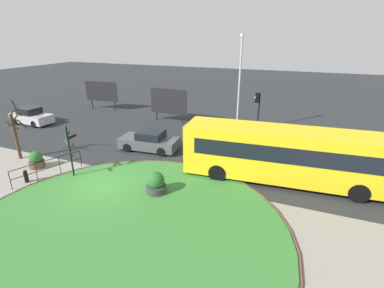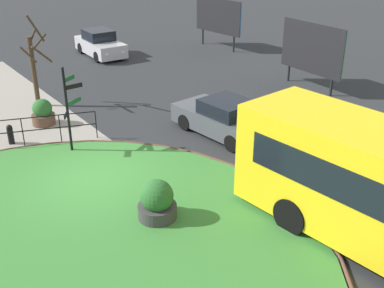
% 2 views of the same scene
% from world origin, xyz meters
% --- Properties ---
extents(ground, '(120.00, 120.00, 0.00)m').
position_xyz_m(ground, '(0.00, 0.00, 0.00)').
color(ground, '#282B2D').
extents(sidewalk_paving, '(32.00, 7.87, 0.02)m').
position_xyz_m(sidewalk_paving, '(0.00, -2.07, 0.01)').
color(sidewalk_paving, gray).
rests_on(sidewalk_paving, ground).
extents(grass_island, '(14.13, 14.13, 0.10)m').
position_xyz_m(grass_island, '(3.26, -2.88, 0.05)').
color(grass_island, '#387A33').
rests_on(grass_island, ground).
extents(grass_kerb_ring, '(14.44, 14.44, 0.11)m').
position_xyz_m(grass_kerb_ring, '(3.26, -2.88, 0.06)').
color(grass_kerb_ring, brown).
rests_on(grass_kerb_ring, ground).
extents(signpost_directional, '(1.04, 0.98, 3.14)m').
position_xyz_m(signpost_directional, '(-2.35, 0.35, 1.78)').
color(signpost_directional, black).
rests_on(signpost_directional, ground).
extents(bollard_foreground, '(0.22, 0.22, 0.77)m').
position_xyz_m(bollard_foreground, '(-4.30, -1.25, 0.39)').
color(bollard_foreground, black).
rests_on(bollard_foreground, ground).
extents(railing_grass_edge, '(1.42, 3.73, 1.10)m').
position_xyz_m(railing_grass_edge, '(-3.59, -0.31, 0.71)').
color(railing_grass_edge, black).
rests_on(railing_grass_edge, ground).
extents(car_near_lane, '(4.12, 1.91, 1.54)m').
position_xyz_m(car_near_lane, '(-13.85, 7.15, 0.70)').
color(car_near_lane, '#B7B7BC').
rests_on(car_near_lane, ground).
extents(car_far_lane, '(4.33, 2.18, 1.43)m').
position_xyz_m(car_far_lane, '(-0.32, 5.66, 0.65)').
color(car_far_lane, '#474C51').
rests_on(car_far_lane, ground).
extents(billboard_left, '(3.90, 0.48, 3.10)m').
position_xyz_m(billboard_left, '(-11.17, 14.13, 1.99)').
color(billboard_left, black).
rests_on(billboard_left, ground).
extents(billboard_right, '(3.83, 0.29, 3.18)m').
position_xyz_m(billboard_right, '(-2.19, 12.60, 1.94)').
color(billboard_right, black).
rests_on(billboard_right, ground).
extents(planter_near_signpost, '(0.92, 0.92, 1.08)m').
position_xyz_m(planter_near_signpost, '(-5.39, 0.40, 0.49)').
color(planter_near_signpost, brown).
rests_on(planter_near_signpost, ground).
extents(planter_kerbside, '(1.08, 1.08, 1.23)m').
position_xyz_m(planter_kerbside, '(3.08, 0.44, 0.55)').
color(planter_kerbside, '#383838').
rests_on(planter_kerbside, ground).
extents(street_tree_bare, '(1.56, 1.31, 4.11)m').
position_xyz_m(street_tree_bare, '(-7.58, 1.04, 1.90)').
color(street_tree_bare, '#423323').
rests_on(street_tree_bare, ground).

